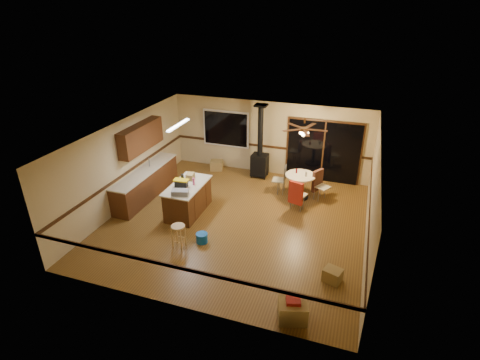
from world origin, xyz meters
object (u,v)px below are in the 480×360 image
at_px(dining_table, 300,182).
at_px(box_corner_a, 293,311).
at_px(bar_stool, 179,236).
at_px(toolbox_grey, 180,192).
at_px(chair_right, 318,181).
at_px(chair_left, 282,176).
at_px(toolbox_black, 181,184).
at_px(chair_near, 296,193).
at_px(box_corner_b, 333,275).
at_px(wood_stove, 260,157).
at_px(blue_bucket, 202,238).
at_px(kitchen_island, 188,199).
at_px(box_under_window, 217,165).

relative_size(dining_table, box_corner_a, 1.68).
bearing_deg(bar_stool, dining_table, 56.50).
height_order(toolbox_grey, chair_right, toolbox_grey).
xyz_separation_m(dining_table, chair_left, (-0.59, 0.11, 0.06)).
distance_m(toolbox_black, box_corner_a, 4.88).
height_order(bar_stool, chair_near, chair_near).
distance_m(bar_stool, chair_near, 3.68).
distance_m(bar_stool, box_corner_b, 3.83).
height_order(wood_stove, blue_bucket, wood_stove).
distance_m(toolbox_black, blue_bucket, 1.78).
bearing_deg(box_corner_a, kitchen_island, 140.39).
distance_m(wood_stove, dining_table, 1.96).
bearing_deg(toolbox_grey, bar_stool, -67.14).
distance_m(box_corner_a, box_corner_b, 1.52).
height_order(toolbox_grey, blue_bucket, toolbox_grey).
relative_size(kitchen_island, chair_near, 2.40).
bearing_deg(kitchen_island, dining_table, 34.01).
bearing_deg(bar_stool, chair_left, 64.23).
xyz_separation_m(dining_table, box_corner_a, (0.81, -5.06, -0.32)).
xyz_separation_m(toolbox_black, chair_left, (2.42, 2.24, -0.41)).
distance_m(chair_near, chair_right, 1.13).
distance_m(wood_stove, toolbox_grey, 3.85).
distance_m(toolbox_grey, blue_bucket, 1.41).
bearing_deg(chair_left, kitchen_island, -138.20).
bearing_deg(kitchen_island, box_under_window, 96.56).
relative_size(chair_right, box_corner_a, 1.25).
distance_m(chair_right, box_corner_a, 5.22).
bearing_deg(chair_near, kitchen_island, -159.71).
distance_m(dining_table, chair_left, 0.61).
bearing_deg(wood_stove, kitchen_island, -113.09).
distance_m(dining_table, box_corner_a, 5.13).
xyz_separation_m(blue_bucket, chair_right, (2.47, 3.38, 0.47)).
bearing_deg(chair_left, chair_near, -56.94).
bearing_deg(kitchen_island, chair_right, 31.36).
bearing_deg(chair_right, chair_near, -116.04).
height_order(kitchen_island, dining_table, kitchen_island).
relative_size(wood_stove, chair_right, 3.60).
distance_m(kitchen_island, dining_table, 3.52).
xyz_separation_m(chair_near, box_under_window, (-3.32, 2.00, -0.42)).
distance_m(bar_stool, chair_left, 4.15).
bearing_deg(kitchen_island, toolbox_grey, -81.78).
height_order(dining_table, box_under_window, dining_table).
height_order(chair_near, box_corner_a, chair_near).
xyz_separation_m(chair_right, box_corner_b, (0.89, -3.82, -0.44)).
xyz_separation_m(bar_stool, chair_near, (2.44, 2.74, 0.28)).
bearing_deg(box_corner_b, wood_stove, 122.71).
xyz_separation_m(chair_near, box_corner_a, (0.76, -4.18, -0.38)).
xyz_separation_m(kitchen_island, box_corner_b, (4.35, -1.71, -0.30)).
height_order(chair_near, box_corner_b, chair_near).
xyz_separation_m(wood_stove, box_corner_a, (2.43, -6.14, -0.52)).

